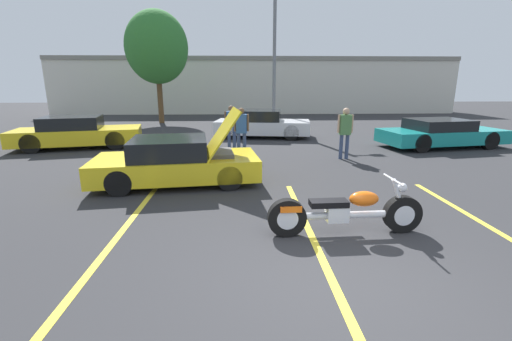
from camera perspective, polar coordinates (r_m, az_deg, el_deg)
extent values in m
plane|color=#2D2D30|center=(4.68, 13.80, -18.45)|extent=(80.00, 80.00, 0.00)
cube|color=yellow|center=(6.18, -22.39, -10.58)|extent=(0.12, 5.61, 0.01)
cube|color=yellow|center=(5.94, 9.22, -10.66)|extent=(0.12, 5.61, 0.01)
cube|color=yellow|center=(7.31, 35.34, -8.35)|extent=(0.12, 5.61, 0.01)
cube|color=beige|center=(29.34, -0.18, 14.01)|extent=(32.00, 4.00, 4.40)
cube|color=gray|center=(29.39, -0.18, 18.01)|extent=(32.00, 4.20, 0.30)
cylinder|color=slate|center=(19.28, 3.07, 18.20)|extent=(0.18, 0.18, 7.46)
cylinder|color=brown|center=(22.31, -15.66, 11.35)|extent=(0.32, 0.32, 2.90)
ellipsoid|color=#2D702D|center=(22.37, -16.23, 19.12)|extent=(3.68, 3.68, 4.24)
cylinder|color=black|center=(6.40, 23.19, -6.70)|extent=(0.65, 0.18, 0.65)
cylinder|color=black|center=(5.76, 5.17, -7.84)|extent=(0.65, 0.18, 0.65)
cylinder|color=silver|center=(6.40, 23.19, -6.70)|extent=(0.36, 0.18, 0.36)
cylinder|color=silver|center=(5.76, 5.17, -7.84)|extent=(0.36, 0.18, 0.36)
cylinder|color=silver|center=(6.00, 14.68, -7.19)|extent=(1.70, 0.18, 0.12)
cube|color=silver|center=(5.94, 13.33, -6.91)|extent=(0.37, 0.25, 0.28)
ellipsoid|color=orange|center=(6.01, 17.55, -4.52)|extent=(0.51, 0.30, 0.26)
cube|color=black|center=(5.83, 12.03, -5.35)|extent=(0.64, 0.28, 0.10)
cube|color=orange|center=(5.71, 5.71, -6.17)|extent=(0.36, 0.23, 0.10)
cylinder|color=silver|center=(6.25, 22.67, -4.00)|extent=(0.31, 0.08, 0.63)
cylinder|color=silver|center=(6.11, 21.94, -1.45)|extent=(0.06, 0.70, 0.04)
sphere|color=silver|center=(6.23, 23.22, -2.64)|extent=(0.16, 0.16, 0.16)
cylinder|color=silver|center=(5.99, 10.21, -7.58)|extent=(1.30, 0.14, 0.09)
cube|color=yellow|center=(8.89, -13.02, 0.64)|extent=(4.24, 2.33, 0.52)
cube|color=black|center=(8.80, -14.25, 3.73)|extent=(2.01, 1.88, 0.47)
cylinder|color=black|center=(8.14, -4.45, -1.23)|extent=(0.63, 0.29, 0.60)
cylinder|color=black|center=(9.72, -5.33, 1.37)|extent=(0.63, 0.29, 0.60)
cylinder|color=black|center=(8.32, -21.91, -1.93)|extent=(0.63, 0.29, 0.60)
cylinder|color=black|center=(9.87, -19.99, 0.74)|extent=(0.63, 0.29, 0.60)
cube|color=yellow|center=(8.73, -5.72, 6.32)|extent=(1.05, 1.79, 1.18)
cube|color=#4C4C51|center=(8.84, -5.89, 2.33)|extent=(0.72, 1.08, 0.28)
cube|color=teal|center=(15.37, 28.51, 5.10)|extent=(4.98, 2.58, 0.51)
cube|color=black|center=(15.19, 28.16, 6.79)|extent=(2.37, 1.98, 0.40)
cylinder|color=black|center=(15.80, 34.44, 4.14)|extent=(0.71, 0.33, 0.68)
cylinder|color=black|center=(16.95, 30.56, 5.22)|extent=(0.71, 0.33, 0.68)
cylinder|color=black|center=(13.84, 25.90, 4.10)|extent=(0.71, 0.33, 0.68)
cylinder|color=black|center=(15.14, 22.21, 5.27)|extent=(0.71, 0.33, 0.68)
cube|color=yellow|center=(15.06, -27.46, 5.18)|extent=(4.85, 2.68, 0.56)
cube|color=black|center=(15.04, -28.38, 7.05)|extent=(2.35, 1.99, 0.47)
cylinder|color=black|center=(14.06, -22.42, 4.65)|extent=(0.73, 0.36, 0.70)
cylinder|color=black|center=(15.58, -21.70, 5.60)|extent=(0.73, 0.36, 0.70)
cylinder|color=black|center=(14.73, -33.43, 3.74)|extent=(0.73, 0.36, 0.70)
cylinder|color=black|center=(16.19, -31.74, 4.75)|extent=(0.73, 0.36, 0.70)
cube|color=silver|center=(15.98, 1.10, 7.28)|extent=(4.51, 2.41, 0.58)
cube|color=black|center=(15.94, 0.49, 9.18)|extent=(2.15, 1.89, 0.48)
cylinder|color=black|center=(15.16, 5.90, 6.29)|extent=(0.71, 0.32, 0.68)
cylinder|color=black|center=(16.73, 5.91, 7.07)|extent=(0.71, 0.32, 0.68)
cylinder|color=black|center=(15.39, -4.12, 6.45)|extent=(0.71, 0.32, 0.68)
cylinder|color=black|center=(16.94, -3.20, 7.21)|extent=(0.71, 0.32, 0.68)
cylinder|color=#38476B|center=(11.76, 13.98, 3.85)|extent=(0.12, 0.12, 0.82)
cylinder|color=#38476B|center=(11.81, 14.91, 3.84)|extent=(0.12, 0.12, 0.82)
cube|color=#4C7F47|center=(11.68, 14.67, 7.38)|extent=(0.36, 0.20, 0.65)
cylinder|color=tan|center=(11.61, 13.63, 7.57)|extent=(0.08, 0.08, 0.58)
cylinder|color=tan|center=(11.74, 15.72, 7.51)|extent=(0.08, 0.08, 0.58)
sphere|color=tan|center=(11.63, 14.81, 9.51)|extent=(0.22, 0.22, 0.22)
cylinder|color=#38476B|center=(13.22, -4.50, 5.35)|extent=(0.12, 0.12, 0.80)
cylinder|color=#38476B|center=(13.22, -3.63, 5.36)|extent=(0.12, 0.12, 0.80)
cube|color=#335B93|center=(13.12, -4.13, 8.44)|extent=(0.36, 0.20, 0.63)
cylinder|color=brown|center=(13.13, -5.10, 8.56)|extent=(0.08, 0.08, 0.57)
cylinder|color=brown|center=(13.11, -3.16, 8.59)|extent=(0.08, 0.08, 0.57)
sphere|color=brown|center=(13.08, -4.16, 10.28)|extent=(0.22, 0.22, 0.22)
cylinder|color=#38476B|center=(11.86, -2.91, 4.33)|extent=(0.12, 0.12, 0.80)
cylinder|color=#38476B|center=(11.86, -1.94, 4.34)|extent=(0.12, 0.12, 0.80)
cube|color=#335B93|center=(11.75, -2.46, 7.79)|extent=(0.36, 0.20, 0.64)
cylinder|color=brown|center=(11.75, -3.54, 7.93)|extent=(0.08, 0.08, 0.57)
cylinder|color=brown|center=(11.75, -1.38, 7.96)|extent=(0.08, 0.08, 0.57)
sphere|color=brown|center=(11.71, -2.48, 9.87)|extent=(0.22, 0.22, 0.22)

